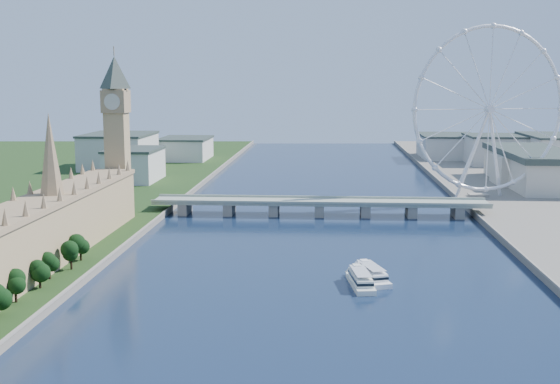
{
  "coord_description": "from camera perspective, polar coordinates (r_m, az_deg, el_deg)",
  "views": [
    {
      "loc": [
        4.48,
        -156.68,
        87.37
      ],
      "look_at": [
        -20.12,
        210.0,
        29.36
      ],
      "focal_mm": 45.0,
      "sensor_mm": 36.0,
      "label": 1
    }
  ],
  "objects": [
    {
      "name": "parliament_range",
      "position": [
        359.19,
        -17.9,
        -2.53
      ],
      "size": [
        24.0,
        200.0,
        70.0
      ],
      "color": "tan",
      "rests_on": "ground"
    },
    {
      "name": "tour_boat_near",
      "position": [
        307.39,
        6.55,
        -7.6
      ],
      "size": [
        12.87,
        33.66,
        7.28
      ],
      "primitive_type": null,
      "rotation": [
        0.0,
        0.0,
        0.14
      ],
      "color": "silver",
      "rests_on": "ground"
    },
    {
      "name": "london_eye",
      "position": [
        525.0,
        16.65,
        6.43
      ],
      "size": [
        113.6,
        39.12,
        124.3
      ],
      "color": "silver",
      "rests_on": "ground"
    },
    {
      "name": "big_ben",
      "position": [
        454.9,
        -13.17,
        6.11
      ],
      "size": [
        20.02,
        20.02,
        110.0
      ],
      "color": "tan",
      "rests_on": "ground"
    },
    {
      "name": "tour_boat_far",
      "position": [
        316.6,
        7.44,
        -7.13
      ],
      "size": [
        17.68,
        33.45,
        7.19
      ],
      "primitive_type": null,
      "rotation": [
        0.0,
        0.0,
        0.3
      ],
      "color": "white",
      "rests_on": "ground"
    },
    {
      "name": "city_skyline",
      "position": [
        721.05,
        6.59,
        3.31
      ],
      "size": [
        505.0,
        280.0,
        32.0
      ],
      "color": "beige",
      "rests_on": "ground"
    },
    {
      "name": "county_hall",
      "position": [
        617.17,
        19.84,
        0.3
      ],
      "size": [
        54.0,
        144.0,
        35.0
      ],
      "primitive_type": null,
      "color": "beige",
      "rests_on": "ground"
    },
    {
      "name": "westminster_bridge",
      "position": [
        463.78,
        3.23,
        -1.07
      ],
      "size": [
        220.0,
        22.0,
        9.5
      ],
      "color": "gray",
      "rests_on": "ground"
    }
  ]
}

